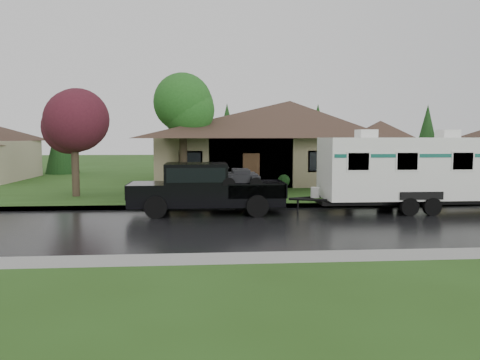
% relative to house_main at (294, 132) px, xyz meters
% --- Properties ---
extents(ground, '(140.00, 140.00, 0.00)m').
position_rel_house_main_xyz_m(ground, '(-2.29, -13.84, -3.59)').
color(ground, '#2A4E18').
rests_on(ground, ground).
extents(road, '(140.00, 8.00, 0.01)m').
position_rel_house_main_xyz_m(road, '(-2.29, -15.84, -3.59)').
color(road, black).
rests_on(road, ground).
extents(curb, '(140.00, 0.50, 0.15)m').
position_rel_house_main_xyz_m(curb, '(-2.29, -11.59, -3.52)').
color(curb, gray).
rests_on(curb, ground).
extents(lawn, '(140.00, 26.00, 0.15)m').
position_rel_house_main_xyz_m(lawn, '(-2.29, 1.16, -3.52)').
color(lawn, '#2A4E18').
rests_on(lawn, ground).
extents(house_main, '(19.44, 10.80, 6.90)m').
position_rel_house_main_xyz_m(house_main, '(0.00, 0.00, 0.00)').
color(house_main, gray).
rests_on(house_main, lawn).
extents(tree_left_green, '(4.12, 4.12, 6.82)m').
position_rel_house_main_xyz_m(tree_left_green, '(-7.53, -5.64, 1.29)').
color(tree_left_green, '#382B1E').
rests_on(tree_left_green, lawn).
extents(tree_red, '(3.24, 3.24, 5.36)m').
position_rel_house_main_xyz_m(tree_red, '(-12.99, -7.83, 0.28)').
color(tree_red, '#382B1E').
rests_on(tree_red, lawn).
extents(shrub_row, '(13.60, 1.00, 1.00)m').
position_rel_house_main_xyz_m(shrub_row, '(-0.29, -4.54, -2.94)').
color(shrub_row, '#143814').
rests_on(shrub_row, lawn).
extents(pickup_truck, '(6.36, 2.42, 2.12)m').
position_rel_house_main_xyz_m(pickup_truck, '(-6.38, -13.06, -2.46)').
color(pickup_truck, black).
rests_on(pickup_truck, ground).
extents(travel_trailer, '(7.85, 2.76, 3.52)m').
position_rel_house_main_xyz_m(travel_trailer, '(2.44, -13.06, -1.72)').
color(travel_trailer, white).
rests_on(travel_trailer, ground).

